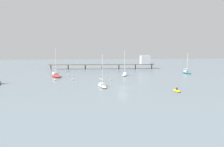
{
  "coord_description": "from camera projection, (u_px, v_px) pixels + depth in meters",
  "views": [
    {
      "loc": [
        -10.45,
        -54.69,
        9.46
      ],
      "look_at": [
        0.0,
        20.65,
        1.5
      ],
      "focal_mm": 34.18,
      "sensor_mm": 36.0,
      "label": 1
    }
  ],
  "objects": [
    {
      "name": "pier",
      "position": [
        128.0,
        62.0,
        115.07
      ],
      "size": [
        56.27,
        7.71,
        7.17
      ],
      "color": "brown",
      "rests_on": "ground_plane"
    },
    {
      "name": "dinghy_yellow",
      "position": [
        177.0,
        91.0,
        50.39
      ],
      "size": [
        1.58,
        3.24,
        1.14
      ],
      "color": "yellow",
      "rests_on": "ground_plane"
    },
    {
      "name": "sailboat_cream",
      "position": [
        102.0,
        85.0,
        56.54
      ],
      "size": [
        2.64,
        6.5,
        8.66
      ],
      "color": "beige",
      "rests_on": "ground_plane"
    },
    {
      "name": "mooring_buoy_mid",
      "position": [
        110.0,
        80.0,
        69.43
      ],
      "size": [
        0.51,
        0.51,
        0.51
      ],
      "primitive_type": "sphere",
      "color": "silver",
      "rests_on": "ground_plane"
    },
    {
      "name": "ground_plane",
      "position": [
        123.0,
        87.0,
        56.29
      ],
      "size": [
        400.0,
        400.0,
        0.0
      ],
      "primitive_type": "plane",
      "color": "slate"
    },
    {
      "name": "sailboat_teal",
      "position": [
        187.0,
        72.0,
        90.89
      ],
      "size": [
        2.69,
        6.23,
        8.77
      ],
      "color": "#1E727A",
      "rests_on": "ground_plane"
    },
    {
      "name": "mooring_buoy_near",
      "position": [
        68.0,
        75.0,
        83.14
      ],
      "size": [
        0.6,
        0.6,
        0.6
      ],
      "primitive_type": "sphere",
      "color": "silver",
      "rests_on": "ground_plane"
    },
    {
      "name": "mooring_buoy_inner",
      "position": [
        73.0,
        80.0,
        69.18
      ],
      "size": [
        0.62,
        0.62,
        0.62
      ],
      "primitive_type": "sphere",
      "color": "silver",
      "rests_on": "ground_plane"
    },
    {
      "name": "sailboat_white",
      "position": [
        125.0,
        74.0,
        82.84
      ],
      "size": [
        3.39,
        6.6,
        10.08
      ],
      "color": "white",
      "rests_on": "ground_plane"
    },
    {
      "name": "sailboat_red",
      "position": [
        56.0,
        75.0,
        78.52
      ],
      "size": [
        5.54,
        8.59,
        10.56
      ],
      "color": "red",
      "rests_on": "ground_plane"
    },
    {
      "name": "mooring_buoy_far",
      "position": [
        55.0,
        80.0,
        68.76
      ],
      "size": [
        0.56,
        0.56,
        0.56
      ],
      "primitive_type": "sphere",
      "color": "silver",
      "rests_on": "ground_plane"
    }
  ]
}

